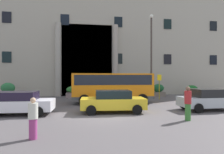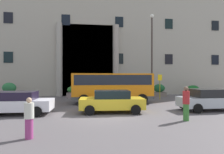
{
  "view_description": "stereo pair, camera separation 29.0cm",
  "coord_description": "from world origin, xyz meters",
  "views": [
    {
      "loc": [
        -1.56,
        -12.3,
        2.37
      ],
      "look_at": [
        1.36,
        6.0,
        2.31
      ],
      "focal_mm": 32.99,
      "sensor_mm": 36.0,
      "label": 1
    },
    {
      "loc": [
        -1.27,
        -12.34,
        2.37
      ],
      "look_at": [
        1.36,
        6.0,
        2.31
      ],
      "focal_mm": 32.99,
      "sensor_mm": 36.0,
      "label": 2
    }
  ],
  "objects": [
    {
      "name": "parked_hatchback_near",
      "position": [
        -5.39,
        1.13,
        0.73
      ],
      "size": [
        4.5,
        2.25,
        1.42
      ],
      "rotation": [
        0.0,
        0.0,
        -0.05
      ],
      "color": "silver",
      "rests_on": "ground_plane"
    },
    {
      "name": "bus_stop_sign",
      "position": [
        6.52,
        7.68,
        1.58
      ],
      "size": [
        0.44,
        0.08,
        2.55
      ],
      "color": "#9F9617",
      "rests_on": "ground_plane"
    },
    {
      "name": "white_taxi_kerbside",
      "position": [
        0.62,
        1.01,
        0.74
      ],
      "size": [
        4.27,
        2.3,
        1.45
      ],
      "rotation": [
        0.0,
        0.0,
        -0.07
      ],
      "color": "gold",
      "rests_on": "ground_plane"
    },
    {
      "name": "hedge_planter_far_west",
      "position": [
        -2.27,
        10.8,
        0.61
      ],
      "size": [
        1.46,
        0.89,
        1.26
      ],
      "color": "gray",
      "rests_on": "ground_plane"
    },
    {
      "name": "parked_coupe_end",
      "position": [
        7.35,
        0.83,
        0.76
      ],
      "size": [
        3.95,
        2.1,
        1.49
      ],
      "rotation": [
        0.0,
        0.0,
        0.01
      ],
      "color": "#ADB6BE",
      "rests_on": "ground_plane"
    },
    {
      "name": "pedestrian_woman_with_bag",
      "position": [
        4.19,
        -2.06,
        0.93
      ],
      "size": [
        0.36,
        0.36,
        1.83
      ],
      "rotation": [
        0.0,
        0.0,
        0.36
      ],
      "color": "#367430",
      "rests_on": "ground_plane"
    },
    {
      "name": "pedestrian_child_trailing",
      "position": [
        -3.28,
        -4.19,
        0.78
      ],
      "size": [
        0.36,
        0.36,
        1.57
      ],
      "rotation": [
        0.0,
        0.0,
        0.03
      ],
      "color": "#953674",
      "rests_on": "ground_plane"
    },
    {
      "name": "scooter_by_planter",
      "position": [
        7.93,
        2.96,
        0.46
      ],
      "size": [
        2.0,
        0.8,
        0.89
      ],
      "rotation": [
        0.0,
        0.0,
        0.29
      ],
      "color": "black",
      "rests_on": "ground_plane"
    },
    {
      "name": "hedge_planter_entrance_left",
      "position": [
        11.78,
        10.55,
        0.62
      ],
      "size": [
        1.58,
        0.79,
        1.29
      ],
      "color": "gray",
      "rests_on": "ground_plane"
    },
    {
      "name": "hedge_planter_east",
      "position": [
        -8.95,
        10.67,
        0.82
      ],
      "size": [
        1.49,
        0.82,
        1.7
      ],
      "color": "gray",
      "rests_on": "ground_plane"
    },
    {
      "name": "office_building_facade",
      "position": [
        -0.0,
        17.49,
        10.41
      ],
      "size": [
        40.83,
        9.61,
        20.84
      ],
      "color": "#A09A8C",
      "rests_on": "ground_plane"
    },
    {
      "name": "hedge_planter_west",
      "position": [
        7.58,
        10.64,
        0.71
      ],
      "size": [
        1.47,
        0.96,
        1.46
      ],
      "color": "#6C6158",
      "rests_on": "ground_plane"
    },
    {
      "name": "ground_plane",
      "position": [
        0.0,
        0.0,
        -0.06
      ],
      "size": [
        80.0,
        64.0,
        0.12
      ],
      "primitive_type": "cube",
      "color": "#554F52"
    },
    {
      "name": "lamppost_plaza_centre",
      "position": [
        5.91,
        8.32,
        5.08
      ],
      "size": [
        0.4,
        0.4,
        8.87
      ],
      "color": "#3F3531",
      "rests_on": "ground_plane"
    },
    {
      "name": "orange_minibus",
      "position": [
        1.3,
        5.5,
        1.57
      ],
      "size": [
        6.95,
        2.76,
        2.62
      ],
      "rotation": [
        0.0,
        0.0,
        -0.03
      ],
      "color": "orange",
      "rests_on": "ground_plane"
    }
  ]
}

